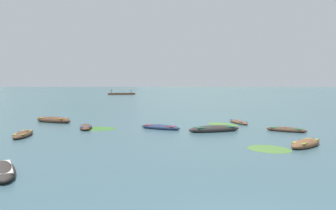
# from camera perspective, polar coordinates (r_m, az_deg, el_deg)

# --- Properties ---
(ground_plane) EXTENTS (6000.00, 6000.00, 0.00)m
(ground_plane) POSITION_cam_1_polar(r_m,az_deg,el_deg) (1506.94, 0.06, 3.26)
(ground_plane) COLOR #385660
(mountain_1) EXTENTS (1061.77, 1061.77, 326.27)m
(mountain_1) POSITION_cam_1_polar(r_m,az_deg,el_deg) (1756.53, -16.44, 8.47)
(mountain_1) COLOR #4C5B56
(mountain_1) RESTS_ON ground
(mountain_2) EXTENTS (1764.20, 1764.20, 429.69)m
(mountain_2) POSITION_cam_1_polar(r_m,az_deg,el_deg) (2084.45, 8.76, 9.18)
(mountain_2) COLOR slate
(mountain_2) RESTS_ON ground
(rowboat_0) EXTENTS (3.61, 2.57, 0.47)m
(rowboat_0) POSITION_cam_1_polar(r_m,az_deg,el_deg) (26.42, -1.38, -3.94)
(rowboat_0) COLOR navy
(rowboat_0) RESTS_ON ground
(rowboat_1) EXTENTS (1.69, 3.17, 0.47)m
(rowboat_1) POSITION_cam_1_polar(r_m,az_deg,el_deg) (27.38, -14.31, -3.78)
(rowboat_1) COLOR #4C3323
(rowboat_1) RESTS_ON ground
(rowboat_2) EXTENTS (2.45, 3.39, 0.50)m
(rowboat_2) POSITION_cam_1_polar(r_m,az_deg,el_deg) (14.64, -27.21, -10.27)
(rowboat_2) COLOR #2D2826
(rowboat_2) RESTS_ON ground
(rowboat_3) EXTENTS (1.44, 3.48, 0.45)m
(rowboat_3) POSITION_cam_1_polar(r_m,az_deg,el_deg) (24.78, -24.23, -4.74)
(rowboat_3) COLOR #4C3323
(rowboat_3) RESTS_ON ground
(rowboat_4) EXTENTS (1.61, 3.54, 0.41)m
(rowboat_4) POSITION_cam_1_polar(r_m,az_deg,el_deg) (31.15, 12.33, -2.93)
(rowboat_4) COLOR brown
(rowboat_4) RESTS_ON ground
(rowboat_5) EXTENTS (4.35, 3.01, 0.69)m
(rowboat_5) POSITION_cam_1_polar(r_m,az_deg,el_deg) (33.15, -19.58, -2.53)
(rowboat_5) COLOR #4C3323
(rowboat_5) RESTS_ON ground
(rowboat_6) EXTENTS (2.97, 2.96, 0.53)m
(rowboat_6) POSITION_cam_1_polar(r_m,az_deg,el_deg) (20.52, 23.11, -6.29)
(rowboat_6) COLOR brown
(rowboat_6) RESTS_ON ground
(rowboat_7) EXTENTS (4.38, 2.41, 0.61)m
(rowboat_7) POSITION_cam_1_polar(r_m,az_deg,el_deg) (25.22, 8.15, -4.23)
(rowboat_7) COLOR #2D2826
(rowboat_7) RESTS_ON ground
(rowboat_9) EXTENTS (3.06, 2.42, 0.44)m
(rowboat_9) POSITION_cam_1_polar(r_m,az_deg,el_deg) (26.61, 20.14, -4.11)
(rowboat_9) COLOR #4C3323
(rowboat_9) RESTS_ON ground
(ferry_0) EXTENTS (11.11, 6.47, 2.54)m
(ferry_0) POSITION_cam_1_polar(r_m,az_deg,el_deg) (129.30, -8.26, 2.00)
(ferry_0) COLOR brown
(ferry_0) RESTS_ON ground
(weed_patch_0) EXTENTS (2.59, 1.81, 0.14)m
(weed_patch_0) POSITION_cam_1_polar(r_m,az_deg,el_deg) (36.10, -18.72, -2.38)
(weed_patch_0) COLOR #2D5628
(weed_patch_0) RESTS_ON ground
(weed_patch_1) EXTENTS (3.51, 4.13, 0.14)m
(weed_patch_1) POSITION_cam_1_polar(r_m,az_deg,el_deg) (29.91, 9.60, -3.41)
(weed_patch_1) COLOR #477033
(weed_patch_1) RESTS_ON ground
(weed_patch_2) EXTENTS (3.72, 3.59, 0.14)m
(weed_patch_2) POSITION_cam_1_polar(r_m,az_deg,el_deg) (27.15, -12.12, -4.13)
(weed_patch_2) COLOR #38662D
(weed_patch_2) RESTS_ON ground
(weed_patch_3) EXTENTS (3.17, 3.32, 0.14)m
(weed_patch_3) POSITION_cam_1_polar(r_m,az_deg,el_deg) (19.03, 17.37, -7.42)
(weed_patch_3) COLOR #477033
(weed_patch_3) RESTS_ON ground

